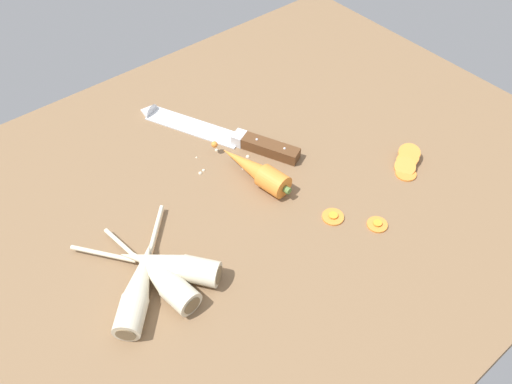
{
  "coord_description": "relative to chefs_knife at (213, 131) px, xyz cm",
  "views": [
    {
      "loc": [
        -37.77,
        -48.01,
        66.35
      ],
      "look_at": [
        0.0,
        -2.0,
        1.5
      ],
      "focal_mm": 36.45,
      "sensor_mm": 36.0,
      "label": 1
    }
  ],
  "objects": [
    {
      "name": "ground_plane",
      "position": [
        -4.13,
        -16.21,
        -2.65
      ],
      "size": [
        120.0,
        90.0,
        4.0
      ],
      "primitive_type": "cube",
      "color": "brown"
    },
    {
      "name": "chefs_knife",
      "position": [
        0.0,
        0.0,
        0.0
      ],
      "size": [
        17.51,
        32.96,
        4.18
      ],
      "color": "silver",
      "rests_on": "ground_plane"
    },
    {
      "name": "whole_carrot",
      "position": [
        -1.27,
        -14.52,
        1.45
      ],
      "size": [
        6.33,
        18.19,
        4.2
      ],
      "color": "orange",
      "rests_on": "ground_plane"
    },
    {
      "name": "parsnip_front",
      "position": [
        -25.93,
        -22.92,
        1.33
      ],
      "size": [
        5.6,
        20.86,
        4.0
      ],
      "color": "beige",
      "rests_on": "ground_plane"
    },
    {
      "name": "parsnip_mid_left",
      "position": [
        -23.82,
        -21.66,
        1.33
      ],
      "size": [
        16.21,
        20.6,
        4.0
      ],
      "color": "beige",
      "rests_on": "ground_plane"
    },
    {
      "name": "parsnip_mid_right",
      "position": [
        -29.18,
        -22.05,
        1.33
      ],
      "size": [
        18.08,
        18.67,
        4.0
      ],
      "color": "beige",
      "rests_on": "ground_plane"
    },
    {
      "name": "carrot_slice_stack",
      "position": [
        22.03,
        -29.45,
        0.2
      ],
      "size": [
        7.46,
        6.32,
        3.31
      ],
      "color": "orange",
      "rests_on": "ground_plane"
    },
    {
      "name": "carrot_slice_stray_near",
      "position": [
        7.39,
        -35.47,
        -0.29
      ],
      "size": [
        3.39,
        3.39,
        0.7
      ],
      "color": "orange",
      "rests_on": "ground_plane"
    },
    {
      "name": "carrot_slice_stray_mid",
      "position": [
        2.96,
        -29.71,
        -0.29
      ],
      "size": [
        3.66,
        3.66,
        0.7
      ],
      "color": "orange",
      "rests_on": "ground_plane"
    },
    {
      "name": "mince_crumbs",
      "position": [
        0.09,
        -9.14,
        -0.28
      ],
      "size": [
        17.15,
        10.09,
        0.85
      ],
      "color": "beige",
      "rests_on": "ground_plane"
    }
  ]
}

